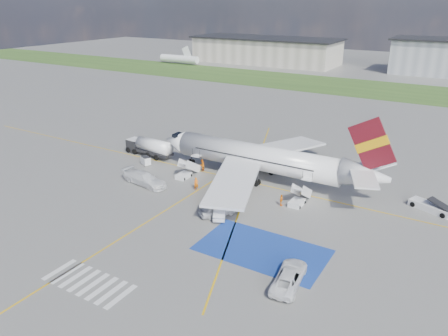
{
  "coord_description": "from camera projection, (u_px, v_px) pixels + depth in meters",
  "views": [
    {
      "loc": [
        27.68,
        -41.51,
        25.71
      ],
      "look_at": [
        -1.7,
        7.32,
        3.5
      ],
      "focal_mm": 35.0,
      "sensor_mm": 36.0,
      "label": 1
    }
  ],
  "objects": [
    {
      "name": "staging_box",
      "position": [
        262.0,
        250.0,
        47.77
      ],
      "size": [
        14.0,
        8.0,
        0.01
      ],
      "primitive_type": "cube",
      "color": "navy",
      "rests_on": "ground"
    },
    {
      "name": "taxiway_line_diag",
      "position": [
        250.0,
        182.0,
        65.35
      ],
      "size": [
        20.71,
        56.45,
        0.01
      ],
      "primitive_type": "cube",
      "rotation": [
        0.0,
        0.0,
        0.35
      ],
      "color": "gold",
      "rests_on": "ground"
    },
    {
      "name": "belt_loader",
      "position": [
        431.0,
        207.0,
        56.47
      ],
      "size": [
        5.97,
        3.76,
        1.73
      ],
      "rotation": [
        0.0,
        0.0,
        -0.38
      ],
      "color": "silver",
      "rests_on": "ground"
    },
    {
      "name": "crew_fwd",
      "position": [
        196.0,
        184.0,
        62.42
      ],
      "size": [
        0.77,
        0.82,
        1.87
      ],
      "primitive_type": "imported",
      "rotation": [
        0.0,
        0.0,
        0.94
      ],
      "color": "orange",
      "rests_on": "ground"
    },
    {
      "name": "crosswalk",
      "position": [
        89.0,
        283.0,
        42.26
      ],
      "size": [
        9.0,
        4.0,
        0.01
      ],
      "color": "silver",
      "rests_on": "ground"
    },
    {
      "name": "van_white_b",
      "position": [
        145.0,
        177.0,
        64.18
      ],
      "size": [
        6.39,
        3.38,
        2.38
      ],
      "primitive_type": "imported",
      "rotation": [
        0.0,
        0.0,
        1.42
      ],
      "color": "silver",
      "rests_on": "ground"
    },
    {
      "name": "fuel_tanker",
      "position": [
        149.0,
        148.0,
        75.97
      ],
      "size": [
        9.43,
        3.25,
        3.16
      ],
      "rotation": [
        0.0,
        0.0,
        -0.08
      ],
      "color": "black",
      "rests_on": "ground"
    },
    {
      "name": "taxiway_line_cross",
      "position": [
        122.0,
        238.0,
        50.19
      ],
      "size": [
        0.2,
        60.0,
        0.01
      ],
      "primitive_type": "cube",
      "color": "gold",
      "rests_on": "ground"
    },
    {
      "name": "terminal_west",
      "position": [
        266.0,
        51.0,
        184.17
      ],
      "size": [
        60.0,
        22.0,
        10.0
      ],
      "primitive_type": "cube",
      "color": "gray",
      "rests_on": "ground"
    },
    {
      "name": "taxiway_line_main",
      "position": [
        250.0,
        182.0,
        65.35
      ],
      "size": [
        120.0,
        0.2,
        0.01
      ],
      "primitive_type": "cube",
      "color": "gold",
      "rests_on": "ground"
    },
    {
      "name": "car_silver_b",
      "position": [
        220.0,
        212.0,
        54.71
      ],
      "size": [
        3.26,
        4.42,
        1.39
      ],
      "primitive_type": "imported",
      "rotation": [
        0.0,
        0.0,
        3.62
      ],
      "color": "#AEB0B5",
      "rests_on": "ground"
    },
    {
      "name": "airliner",
      "position": [
        265.0,
        159.0,
        64.99
      ],
      "size": [
        36.81,
        32.95,
        11.92
      ],
      "color": "silver",
      "rests_on": "ground"
    },
    {
      "name": "crew_nose",
      "position": [
        202.0,
        165.0,
        69.19
      ],
      "size": [
        0.9,
        1.07,
        1.97
      ],
      "primitive_type": "imported",
      "rotation": [
        0.0,
        0.0,
        -1.4
      ],
      "color": "orange",
      "rests_on": "ground"
    },
    {
      "name": "ground",
      "position": [
        206.0,
        214.0,
        55.77
      ],
      "size": [
        400.0,
        400.0,
        0.0
      ],
      "primitive_type": "plane",
      "color": "#60605E",
      "rests_on": "ground"
    },
    {
      "name": "airstairs_aft",
      "position": [
        298.0,
        200.0,
        58.17
      ],
      "size": [
        1.9,
        5.2,
        3.6
      ],
      "color": "silver",
      "rests_on": "ground"
    },
    {
      "name": "crew_aft",
      "position": [
        281.0,
        200.0,
        57.67
      ],
      "size": [
        0.53,
        0.98,
        1.59
      ],
      "primitive_type": "imported",
      "rotation": [
        0.0,
        0.0,
        1.73
      ],
      "color": "orange",
      "rests_on": "ground"
    },
    {
      "name": "airstairs_fwd",
      "position": [
        185.0,
        173.0,
        67.06
      ],
      "size": [
        1.9,
        5.2,
        3.6
      ],
      "color": "silver",
      "rests_on": "ground"
    },
    {
      "name": "car_silver_a",
      "position": [
        217.0,
        209.0,
        55.11
      ],
      "size": [
        4.22,
        4.97,
        1.61
      ],
      "primitive_type": "imported",
      "rotation": [
        0.0,
        0.0,
        2.54
      ],
      "color": "silver",
      "rests_on": "ground"
    },
    {
      "name": "van_white_a",
      "position": [
        289.0,
        274.0,
        41.88
      ],
      "size": [
        3.1,
        5.46,
        1.94
      ],
      "primitive_type": "imported",
      "rotation": [
        0.0,
        0.0,
        3.28
      ],
      "color": "white",
      "rests_on": "ground"
    },
    {
      "name": "gpu_cart",
      "position": [
        146.0,
        161.0,
        71.91
      ],
      "size": [
        2.06,
        1.72,
        1.47
      ],
      "rotation": [
        0.0,
        0.0,
        -0.42
      ],
      "color": "silver",
      "rests_on": "ground"
    },
    {
      "name": "grass_strip",
      "position": [
        378.0,
        90.0,
        131.62
      ],
      "size": [
        400.0,
        30.0,
        0.01
      ],
      "primitive_type": "cube",
      "color": "#2D4C1E",
      "rests_on": "ground"
    }
  ]
}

